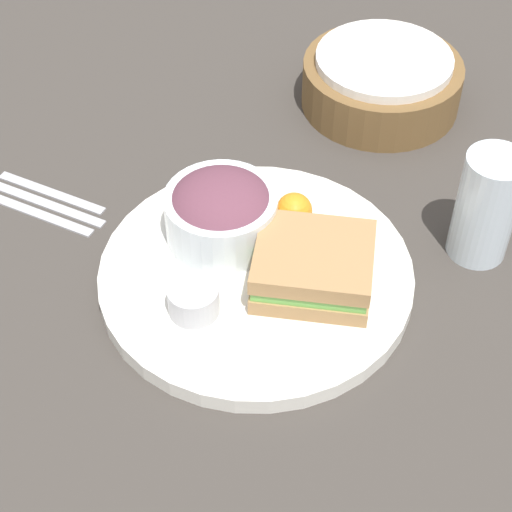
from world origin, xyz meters
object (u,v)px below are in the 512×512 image
(salad_bowl, at_px, (221,211))
(fork, at_px, (33,211))
(bread_basket, at_px, (382,81))
(knife, at_px, (42,202))
(plate, at_px, (256,276))
(drink_glass, at_px, (486,207))
(sandwich, at_px, (312,269))
(spoon, at_px, (51,192))
(dressing_cup, at_px, (193,300))

(salad_bowl, bearing_deg, fork, -176.19)
(bread_basket, relative_size, fork, 1.27)
(fork, xyz_separation_m, knife, (0.00, 0.02, 0.00))
(plate, bearing_deg, salad_bowl, 143.91)
(drink_glass, bearing_deg, sandwich, -140.94)
(sandwich, relative_size, spoon, 0.92)
(dressing_cup, bearing_deg, sandwich, 33.68)
(plate, height_order, bread_basket, bread_basket)
(dressing_cup, bearing_deg, plate, 60.09)
(bread_basket, distance_m, knife, 0.45)
(bread_basket, xyz_separation_m, fork, (-0.33, -0.33, -0.03))
(drink_glass, distance_m, bread_basket, 0.28)
(dressing_cup, bearing_deg, drink_glass, 37.00)
(spoon, bearing_deg, knife, 90.00)
(drink_glass, bearing_deg, knife, -170.59)
(dressing_cup, relative_size, bread_basket, 0.25)
(dressing_cup, relative_size, knife, 0.31)
(drink_glass, xyz_separation_m, bread_basket, (-0.16, 0.23, -0.03))
(dressing_cup, distance_m, fork, 0.26)
(dressing_cup, relative_size, fork, 0.32)
(sandwich, relative_size, fork, 0.83)
(plate, height_order, salad_bowl, salad_bowl)
(fork, bearing_deg, plate, -176.29)
(knife, bearing_deg, plate, 180.00)
(salad_bowl, relative_size, spoon, 0.83)
(salad_bowl, distance_m, spoon, 0.23)
(salad_bowl, bearing_deg, dressing_cup, -85.09)
(sandwich, xyz_separation_m, fork, (-0.34, 0.03, -0.04))
(drink_glass, distance_m, fork, 0.51)
(dressing_cup, relative_size, spoon, 0.36)
(dressing_cup, relative_size, drink_glass, 0.40)
(fork, bearing_deg, drink_glass, -160.38)
(drink_glass, relative_size, spoon, 0.89)
(plate, height_order, sandwich, sandwich)
(bread_basket, bearing_deg, dressing_cup, -103.02)
(sandwich, xyz_separation_m, bread_basket, (-0.00, 0.35, -0.01))
(sandwich, xyz_separation_m, spoon, (-0.33, 0.06, -0.04))
(salad_bowl, height_order, spoon, salad_bowl)
(salad_bowl, height_order, dressing_cup, salad_bowl)
(fork, height_order, spoon, same)
(sandwich, height_order, drink_glass, drink_glass)
(salad_bowl, bearing_deg, knife, 179.30)
(fork, relative_size, knife, 0.95)
(sandwich, bearing_deg, drink_glass, 39.06)
(dressing_cup, xyz_separation_m, drink_glass, (0.26, 0.19, 0.03))
(plate, height_order, dressing_cup, dressing_cup)
(dressing_cup, bearing_deg, bread_basket, 76.98)
(bread_basket, bearing_deg, sandwich, -89.23)
(plate, relative_size, salad_bowl, 2.74)
(knife, bearing_deg, bread_basket, -128.59)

